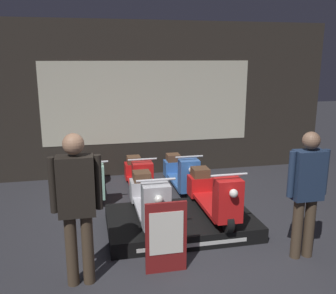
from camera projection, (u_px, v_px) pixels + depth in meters
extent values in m
plane|color=#2D2D33|center=(201.00, 266.00, 4.55)|extent=(30.00, 30.00, 0.00)
cube|color=#28231E|center=(148.00, 100.00, 7.84)|extent=(7.93, 0.08, 3.20)
cube|color=beige|center=(149.00, 102.00, 7.81)|extent=(4.36, 0.01, 1.70)
cube|color=black|center=(181.00, 222.00, 5.51)|extent=(2.13, 1.35, 0.21)
cube|color=silver|center=(193.00, 245.00, 4.86)|extent=(1.49, 0.01, 0.05)
cylinder|color=black|center=(156.00, 229.00, 4.74)|extent=(0.09, 0.28, 0.28)
cylinder|color=black|center=(142.00, 194.00, 5.96)|extent=(0.09, 0.28, 0.28)
cube|color=#BCBCC1|center=(148.00, 210.00, 5.35)|extent=(0.33, 1.19, 0.05)
cube|color=#BCBCC1|center=(156.00, 206.00, 4.69)|extent=(0.34, 0.25, 0.58)
cube|color=#BCBCC1|center=(142.00, 190.00, 5.92)|extent=(0.36, 0.30, 0.32)
cube|color=brown|center=(142.00, 176.00, 5.86)|extent=(0.26, 0.27, 0.14)
cylinder|color=silver|center=(156.00, 180.00, 4.60)|extent=(0.49, 0.03, 0.03)
sphere|color=white|center=(159.00, 199.00, 4.48)|extent=(0.11, 0.11, 0.11)
cylinder|color=black|center=(228.00, 222.00, 4.94)|extent=(0.09, 0.28, 0.28)
cylinder|color=black|center=(199.00, 189.00, 6.15)|extent=(0.09, 0.28, 0.28)
cube|color=red|center=(212.00, 205.00, 5.55)|extent=(0.33, 1.19, 0.05)
cube|color=red|center=(228.00, 200.00, 4.89)|extent=(0.34, 0.25, 0.58)
cube|color=red|center=(200.00, 186.00, 6.12)|extent=(0.36, 0.30, 0.32)
cube|color=brown|center=(200.00, 172.00, 6.05)|extent=(0.26, 0.27, 0.14)
cylinder|color=silver|center=(229.00, 175.00, 4.80)|extent=(0.49, 0.03, 0.03)
sphere|color=white|center=(234.00, 193.00, 4.68)|extent=(0.11, 0.11, 0.11)
cylinder|color=black|center=(95.00, 200.00, 6.29)|extent=(0.09, 0.28, 0.28)
cylinder|color=black|center=(93.00, 176.00, 7.50)|extent=(0.09, 0.28, 0.28)
cube|color=#8EC6AD|center=(94.00, 188.00, 6.90)|extent=(0.33, 1.19, 0.05)
cube|color=#8EC6AD|center=(94.00, 182.00, 6.24)|extent=(0.34, 0.25, 0.58)
cube|color=#8EC6AD|center=(93.00, 173.00, 7.47)|extent=(0.36, 0.30, 0.32)
cube|color=brown|center=(92.00, 162.00, 7.41)|extent=(0.26, 0.27, 0.14)
cylinder|color=silver|center=(93.00, 162.00, 6.15)|extent=(0.49, 0.03, 0.03)
sphere|color=white|center=(94.00, 176.00, 6.03)|extent=(0.11, 0.11, 0.11)
cylinder|color=black|center=(143.00, 196.00, 6.46)|extent=(0.09, 0.28, 0.28)
cylinder|color=black|center=(134.00, 174.00, 7.67)|extent=(0.09, 0.28, 0.28)
cube|color=red|center=(138.00, 184.00, 7.07)|extent=(0.33, 1.19, 0.05)
cube|color=red|center=(143.00, 179.00, 6.41)|extent=(0.34, 0.25, 0.58)
cube|color=red|center=(134.00, 171.00, 7.64)|extent=(0.36, 0.30, 0.32)
cube|color=brown|center=(134.00, 160.00, 7.58)|extent=(0.26, 0.27, 0.14)
cylinder|color=silver|center=(142.00, 159.00, 6.32)|extent=(0.49, 0.03, 0.03)
sphere|color=white|center=(144.00, 173.00, 6.20)|extent=(0.11, 0.11, 0.11)
cylinder|color=black|center=(189.00, 192.00, 6.63)|extent=(0.09, 0.28, 0.28)
cylinder|color=black|center=(173.00, 171.00, 7.84)|extent=(0.09, 0.28, 0.28)
cube|color=#386BBC|center=(180.00, 181.00, 7.24)|extent=(0.33, 1.19, 0.05)
cube|color=#386BBC|center=(189.00, 176.00, 6.58)|extent=(0.34, 0.25, 0.58)
cube|color=#386BBC|center=(173.00, 168.00, 7.81)|extent=(0.36, 0.30, 0.32)
cube|color=brown|center=(173.00, 158.00, 7.75)|extent=(0.26, 0.27, 0.14)
cylinder|color=silver|center=(189.00, 157.00, 6.49)|extent=(0.49, 0.03, 0.03)
sphere|color=white|center=(192.00, 170.00, 6.37)|extent=(0.11, 0.11, 0.11)
cylinder|color=#473828|center=(72.00, 250.00, 4.10)|extent=(0.13, 0.13, 0.83)
cylinder|color=#473828|center=(88.00, 249.00, 4.13)|extent=(0.13, 0.13, 0.83)
cube|color=black|center=(76.00, 186.00, 3.94)|extent=(0.39, 0.22, 0.65)
cylinder|color=black|center=(53.00, 185.00, 3.89)|extent=(0.08, 0.08, 0.60)
cylinder|color=black|center=(98.00, 182.00, 3.98)|extent=(0.08, 0.08, 0.60)
sphere|color=#A87A5B|center=(73.00, 144.00, 3.83)|extent=(0.22, 0.22, 0.22)
cylinder|color=#473828|center=(297.00, 229.00, 4.67)|extent=(0.13, 0.13, 0.78)
cylinder|color=#473828|center=(309.00, 227.00, 4.70)|extent=(0.13, 0.13, 0.78)
cube|color=#1E2D47|center=(308.00, 175.00, 4.52)|extent=(0.37, 0.21, 0.62)
cylinder|color=#1E2D47|center=(291.00, 174.00, 4.47)|extent=(0.08, 0.08, 0.57)
cylinder|color=#1E2D47|center=(325.00, 172.00, 4.56)|extent=(0.08, 0.08, 0.57)
sphere|color=brown|center=(311.00, 140.00, 4.42)|extent=(0.21, 0.21, 0.21)
cube|color=maroon|center=(166.00, 238.00, 4.34)|extent=(0.49, 0.04, 0.87)
cube|color=white|center=(166.00, 233.00, 4.30)|extent=(0.40, 0.01, 0.52)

